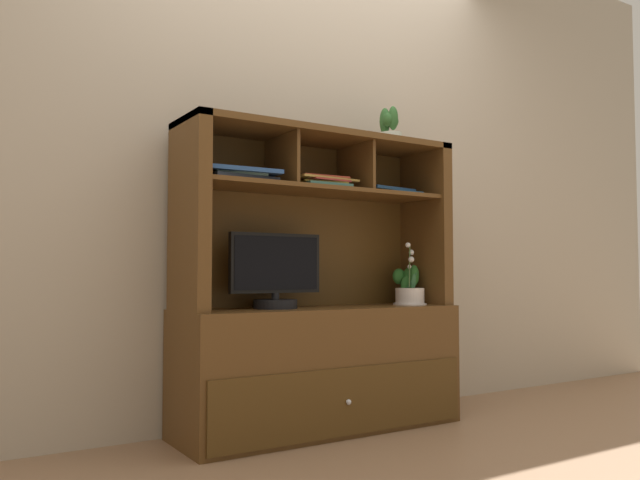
{
  "coord_description": "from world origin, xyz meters",
  "views": [
    {
      "loc": [
        -1.63,
        -2.59,
        0.73
      ],
      "look_at": [
        0.0,
        0.0,
        0.89
      ],
      "focal_mm": 36.12,
      "sensor_mm": 36.0,
      "label": 1
    }
  ],
  "objects_px": {
    "magazine_stack_centre": "(385,192)",
    "potted_succulent": "(390,129)",
    "tv_monitor": "(276,275)",
    "magazine_stack_left": "(320,183)",
    "media_console": "(319,336)",
    "potted_fern": "(407,286)",
    "potted_orchid": "(410,295)",
    "magazine_stack_right": "(238,176)"
  },
  "relations": [
    {
      "from": "tv_monitor",
      "to": "potted_fern",
      "type": "height_order",
      "value": "tv_monitor"
    },
    {
      "from": "potted_fern",
      "to": "potted_succulent",
      "type": "distance_m",
      "value": 0.83
    },
    {
      "from": "tv_monitor",
      "to": "potted_succulent",
      "type": "bearing_deg",
      "value": 0.92
    },
    {
      "from": "magazine_stack_right",
      "to": "potted_succulent",
      "type": "height_order",
      "value": "potted_succulent"
    },
    {
      "from": "media_console",
      "to": "potted_fern",
      "type": "relative_size",
      "value": 6.86
    },
    {
      "from": "potted_succulent",
      "to": "magazine_stack_centre",
      "type": "bearing_deg",
      "value": 162.12
    },
    {
      "from": "magazine_stack_centre",
      "to": "magazine_stack_right",
      "type": "height_order",
      "value": "magazine_stack_right"
    },
    {
      "from": "magazine_stack_centre",
      "to": "potted_succulent",
      "type": "relative_size",
      "value": 1.77
    },
    {
      "from": "media_console",
      "to": "potted_succulent",
      "type": "bearing_deg",
      "value": 1.82
    },
    {
      "from": "potted_fern",
      "to": "potted_succulent",
      "type": "height_order",
      "value": "potted_succulent"
    },
    {
      "from": "potted_succulent",
      "to": "potted_orchid",
      "type": "bearing_deg",
      "value": -45.52
    },
    {
      "from": "potted_orchid",
      "to": "magazine_stack_right",
      "type": "xyz_separation_m",
      "value": [
        -0.95,
        0.03,
        0.54
      ]
    },
    {
      "from": "media_console",
      "to": "magazine_stack_left",
      "type": "xyz_separation_m",
      "value": [
        -0.01,
        -0.01,
        0.73
      ]
    },
    {
      "from": "potted_fern",
      "to": "magazine_stack_left",
      "type": "relative_size",
      "value": 0.6
    },
    {
      "from": "tv_monitor",
      "to": "magazine_stack_centre",
      "type": "relative_size",
      "value": 1.29
    },
    {
      "from": "magazine_stack_right",
      "to": "potted_orchid",
      "type": "bearing_deg",
      "value": -2.04
    },
    {
      "from": "magazine_stack_centre",
      "to": "potted_succulent",
      "type": "distance_m",
      "value": 0.33
    },
    {
      "from": "magazine_stack_right",
      "to": "media_console",
      "type": "bearing_deg",
      "value": 2.85
    },
    {
      "from": "magazine_stack_centre",
      "to": "magazine_stack_right",
      "type": "relative_size",
      "value": 1.01
    },
    {
      "from": "potted_orchid",
      "to": "magazine_stack_centre",
      "type": "distance_m",
      "value": 0.55
    },
    {
      "from": "media_console",
      "to": "magazine_stack_left",
      "type": "height_order",
      "value": "media_console"
    },
    {
      "from": "magazine_stack_centre",
      "to": "tv_monitor",
      "type": "bearing_deg",
      "value": -178.35
    },
    {
      "from": "media_console",
      "to": "magazine_stack_centre",
      "type": "relative_size",
      "value": 3.98
    },
    {
      "from": "magazine_stack_centre",
      "to": "media_console",
      "type": "bearing_deg",
      "value": -176.99
    },
    {
      "from": "tv_monitor",
      "to": "potted_succulent",
      "type": "distance_m",
      "value": 1.02
    },
    {
      "from": "magazine_stack_right",
      "to": "potted_succulent",
      "type": "bearing_deg",
      "value": 2.33
    },
    {
      "from": "potted_orchid",
      "to": "potted_fern",
      "type": "xyz_separation_m",
      "value": [
        0.04,
        0.07,
        0.05
      ]
    },
    {
      "from": "tv_monitor",
      "to": "magazine_stack_centre",
      "type": "bearing_deg",
      "value": 1.65
    },
    {
      "from": "tv_monitor",
      "to": "potted_fern",
      "type": "distance_m",
      "value": 0.79
    },
    {
      "from": "magazine_stack_left",
      "to": "magazine_stack_centre",
      "type": "xyz_separation_m",
      "value": [
        0.42,
        0.03,
        -0.01
      ]
    },
    {
      "from": "media_console",
      "to": "magazine_stack_right",
      "type": "distance_m",
      "value": 0.85
    },
    {
      "from": "potted_orchid",
      "to": "media_console",
      "type": "bearing_deg",
      "value": 173.79
    },
    {
      "from": "tv_monitor",
      "to": "magazine_stack_left",
      "type": "height_order",
      "value": "magazine_stack_left"
    },
    {
      "from": "tv_monitor",
      "to": "magazine_stack_left",
      "type": "distance_m",
      "value": 0.49
    },
    {
      "from": "potted_orchid",
      "to": "potted_succulent",
      "type": "distance_m",
      "value": 0.87
    },
    {
      "from": "potted_orchid",
      "to": "potted_succulent",
      "type": "relative_size",
      "value": 1.6
    },
    {
      "from": "magazine_stack_centre",
      "to": "potted_orchid",
      "type": "bearing_deg",
      "value": -39.86
    },
    {
      "from": "potted_fern",
      "to": "magazine_stack_left",
      "type": "distance_m",
      "value": 0.75
    },
    {
      "from": "magazine_stack_left",
      "to": "potted_succulent",
      "type": "height_order",
      "value": "potted_succulent"
    },
    {
      "from": "media_console",
      "to": "magazine_stack_centre",
      "type": "distance_m",
      "value": 0.83
    },
    {
      "from": "potted_orchid",
      "to": "magazine_stack_centre",
      "type": "relative_size",
      "value": 0.9
    },
    {
      "from": "media_console",
      "to": "tv_monitor",
      "type": "bearing_deg",
      "value": 179.22
    }
  ]
}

